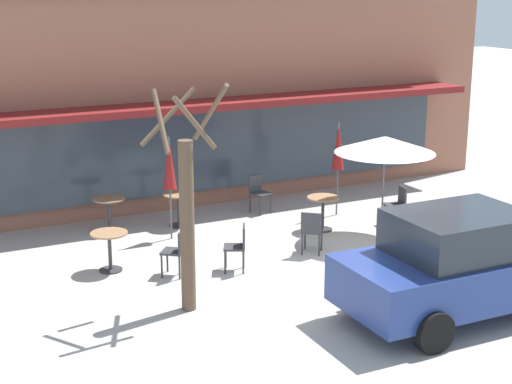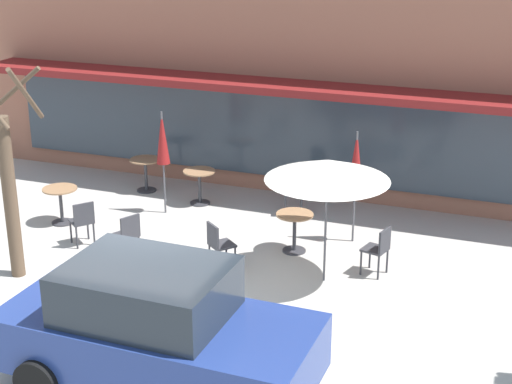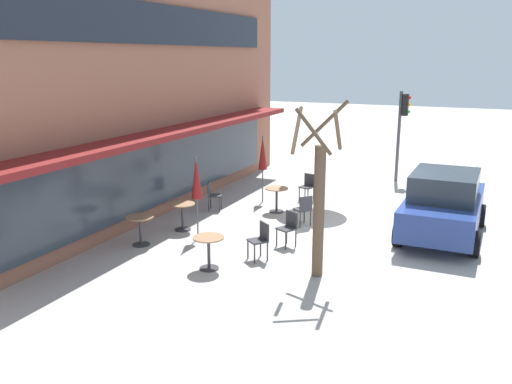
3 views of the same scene
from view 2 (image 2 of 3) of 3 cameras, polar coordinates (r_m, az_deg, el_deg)
The scene contains 16 objects.
ground_plane at distance 12.85m, azimuth -7.48°, elevation -8.50°, with size 80.00×80.00×0.00m, color #ADA8A0.
building_facade at distance 20.73m, azimuth 5.27°, elevation 13.63°, with size 16.25×9.10×7.67m.
cafe_table_near_wall at distance 14.62m, azimuth 2.82°, elevation -2.48°, with size 0.70×0.70×0.76m.
cafe_table_streetside at distance 17.93m, azimuth -8.03°, elevation 1.64°, with size 0.70×0.70×0.76m.
cafe_table_by_tree at distance 16.40m, azimuth -14.03°, elevation -0.53°, with size 0.70×0.70×0.76m.
cafe_table_mid_patio at distance 17.01m, azimuth -4.13°, elevation 0.78°, with size 0.70×0.70×0.76m.
patio_umbrella_green_folded at distance 12.98m, azimuth 5.22°, elevation 1.62°, with size 2.10×2.10×2.20m.
patio_umbrella_cream_folded at distance 14.79m, azimuth 7.29°, elevation 2.24°, with size 0.28×0.28×2.20m.
patio_umbrella_corner_open at distance 16.24m, azimuth -6.82°, elevation 3.87°, with size 0.28×0.28×2.20m.
cafe_chair_0 at distance 15.22m, azimuth -12.50°, elevation -1.98°, with size 0.56×0.56×0.89m.
cafe_chair_1 at distance 14.44m, azimuth -9.32°, elevation -2.98°, with size 0.54×0.54×0.89m.
cafe_chair_2 at distance 16.47m, azimuth 2.76°, elevation 0.19°, with size 0.51×0.51×0.89m.
cafe_chair_3 at distance 13.84m, azimuth 8.93°, elevation -4.00°, with size 0.49×0.49×0.89m.
cafe_chair_4 at distance 13.88m, azimuth -2.76°, elevation -3.70°, with size 0.56×0.56×0.89m.
parked_sedan at distance 10.53m, azimuth -7.29°, elevation -9.86°, with size 4.23×2.07×1.76m.
street_tree at distance 13.89m, azimuth -17.52°, elevation 0.67°, with size 1.22×1.06×3.79m.
Camera 2 is at (5.49, -9.90, 6.08)m, focal length 55.00 mm.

